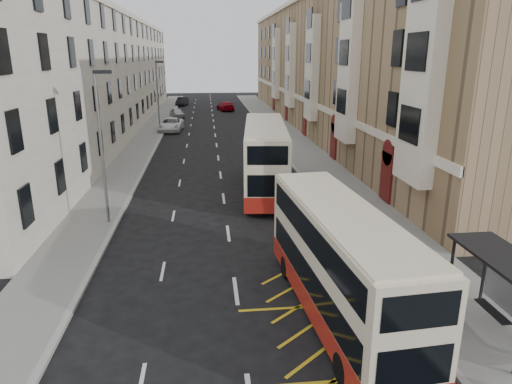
{
  "coord_description": "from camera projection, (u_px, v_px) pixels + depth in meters",
  "views": [
    {
      "loc": [
        -0.93,
        -11.98,
        8.89
      ],
      "look_at": [
        1.31,
        8.75,
        2.57
      ],
      "focal_mm": 32.0,
      "sensor_mm": 36.0,
      "label": 1
    }
  ],
  "objects": [
    {
      "name": "double_decker_front",
      "position": [
        340.0,
        264.0,
        15.51
      ],
      "size": [
        3.07,
        10.26,
        4.03
      ],
      "rotation": [
        0.0,
        0.0,
        0.08
      ],
      "color": "beige",
      "rests_on": "ground"
    },
    {
      "name": "car_silver",
      "position": [
        177.0,
        113.0,
        66.49
      ],
      "size": [
        2.68,
        4.24,
        1.34
      ],
      "primitive_type": "imported",
      "rotation": [
        0.0,
        0.0,
        0.3
      ],
      "color": "#B4B5BC",
      "rests_on": "ground"
    },
    {
      "name": "kerb_right",
      "position": [
        281.0,
        151.0,
        43.22
      ],
      "size": [
        0.25,
        120.0,
        0.15
      ],
      "primitive_type": "cube",
      "color": "#9A9B94",
      "rests_on": "ground"
    },
    {
      "name": "terrace_right",
      "position": [
        333.0,
        66.0,
        56.6
      ],
      "size": [
        10.75,
        79.0,
        15.25
      ],
      "color": "#A3835E",
      "rests_on": "ground"
    },
    {
      "name": "double_decker_rear",
      "position": [
        265.0,
        157.0,
        30.29
      ],
      "size": [
        3.8,
        11.64,
        4.56
      ],
      "rotation": [
        0.0,
        0.0,
        -0.1
      ],
      "color": "beige",
      "rests_on": "ground"
    },
    {
      "name": "car_red",
      "position": [
        225.0,
        106.0,
        74.6
      ],
      "size": [
        3.05,
        5.4,
        1.48
      ],
      "primitive_type": "imported",
      "rotation": [
        0.0,
        0.0,
        3.34
      ],
      "color": "#91000C",
      "rests_on": "ground"
    },
    {
      "name": "car_dark",
      "position": [
        182.0,
        101.0,
        82.14
      ],
      "size": [
        2.26,
        4.65,
        1.47
      ],
      "primitive_type": "imported",
      "rotation": [
        0.0,
        0.0,
        -0.16
      ],
      "color": "black",
      "rests_on": "ground"
    },
    {
      "name": "street_lamp_far",
      "position": [
        158.0,
        93.0,
        52.04
      ],
      "size": [
        0.93,
        0.18,
        8.0
      ],
      "color": "slate",
      "rests_on": "pavement_left"
    },
    {
      "name": "street_lamp_near",
      "position": [
        102.0,
        140.0,
        23.5
      ],
      "size": [
        0.93,
        0.18,
        8.0
      ],
      "color": "slate",
      "rests_on": "pavement_left"
    },
    {
      "name": "pedestrian_far",
      "position": [
        440.0,
        280.0,
        16.51
      ],
      "size": [
        1.1,
        0.59,
        1.78
      ],
      "primitive_type": "imported",
      "rotation": [
        0.0,
        0.0,
        2.99
      ],
      "color": "black",
      "rests_on": "pavement_right"
    },
    {
      "name": "guard_railing",
      "position": [
        375.0,
        246.0,
        19.94
      ],
      "size": [
        0.06,
        6.56,
        1.01
      ],
      "color": "red",
      "rests_on": "pavement_right"
    },
    {
      "name": "pavement_right",
      "position": [
        302.0,
        151.0,
        43.42
      ],
      "size": [
        4.0,
        120.0,
        0.15
      ],
      "primitive_type": "cube",
      "color": "slate",
      "rests_on": "ground"
    },
    {
      "name": "terrace_left",
      "position": [
        99.0,
        75.0,
        54.1
      ],
      "size": [
        9.18,
        79.0,
        13.25
      ],
      "color": "white",
      "rests_on": "ground"
    },
    {
      "name": "pavement_left",
      "position": [
        136.0,
        154.0,
        41.83
      ],
      "size": [
        3.0,
        120.0,
        0.15
      ],
      "primitive_type": "cube",
      "color": "slate",
      "rests_on": "ground"
    },
    {
      "name": "kerb_left",
      "position": [
        152.0,
        154.0,
        41.98
      ],
      "size": [
        0.25,
        120.0,
        0.15
      ],
      "primitive_type": "cube",
      "color": "#9A9B94",
      "rests_on": "ground"
    },
    {
      "name": "ground",
      "position": [
        244.0,
        354.0,
        14.08
      ],
      "size": [
        200.0,
        200.0,
        0.0
      ],
      "primitive_type": "plane",
      "color": "black",
      "rests_on": "ground"
    },
    {
      "name": "white_van",
      "position": [
        171.0,
        125.0,
        54.65
      ],
      "size": [
        3.01,
        5.8,
        1.56
      ],
      "primitive_type": "imported",
      "rotation": [
        0.0,
        0.0,
        -0.07
      ],
      "color": "white",
      "rests_on": "ground"
    },
    {
      "name": "road_markings",
      "position": [
        214.0,
        128.0,
        56.89
      ],
      "size": [
        10.0,
        110.0,
        0.01
      ],
      "primitive_type": null,
      "color": "silver",
      "rests_on": "ground"
    }
  ]
}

